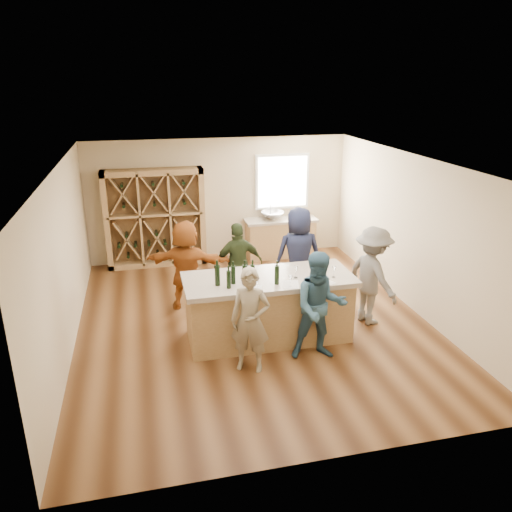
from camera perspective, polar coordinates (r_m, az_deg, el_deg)
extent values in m
cube|color=brown|center=(8.95, -0.33, -7.72)|extent=(6.00, 7.00, 0.10)
cube|color=white|center=(8.03, -0.38, 10.95)|extent=(6.00, 7.00, 0.10)
cube|color=beige|center=(11.73, -4.23, 6.55)|extent=(6.00, 0.10, 2.80)
cube|color=beige|center=(5.28, 8.40, -11.09)|extent=(6.00, 0.10, 2.80)
cube|color=beige|center=(8.29, -21.37, -0.52)|extent=(0.10, 7.00, 2.80)
cube|color=beige|center=(9.50, 17.91, 2.40)|extent=(0.10, 7.00, 2.80)
cube|color=white|center=(11.90, 3.01, 8.49)|extent=(1.30, 0.06, 1.30)
cube|color=white|center=(11.87, 3.06, 8.46)|extent=(1.18, 0.01, 1.18)
cube|color=#A47F4E|center=(11.41, -11.45, 4.26)|extent=(2.20, 0.45, 2.20)
cube|color=#A47F4E|center=(11.96, 2.79, 2.01)|extent=(1.60, 0.58, 0.86)
cube|color=#A59887|center=(11.82, 2.83, 4.13)|extent=(1.70, 0.62, 0.06)
imported|color=silver|center=(11.74, 1.90, 4.65)|extent=(0.54, 0.54, 0.19)
cylinder|color=silver|center=(11.89, 1.68, 5.14)|extent=(0.02, 0.02, 0.30)
cube|color=#A47F4E|center=(8.19, 1.43, -6.17)|extent=(2.60, 1.00, 1.00)
cube|color=#A59887|center=(7.97, 1.46, -2.68)|extent=(2.72, 1.12, 0.08)
cylinder|color=black|center=(7.61, -4.44, -2.23)|extent=(0.10, 0.10, 0.32)
cylinder|color=black|center=(7.51, -3.13, -2.71)|extent=(0.08, 0.08, 0.28)
cylinder|color=black|center=(7.66, -2.61, -2.18)|extent=(0.08, 0.08, 0.29)
cylinder|color=black|center=(7.64, -1.29, -2.15)|extent=(0.08, 0.08, 0.31)
cylinder|color=black|center=(7.72, -0.38, -1.99)|extent=(0.08, 0.08, 0.28)
cone|color=white|center=(7.45, 0.15, -3.19)|extent=(0.09, 0.09, 0.19)
cone|color=white|center=(7.56, 3.93, -2.92)|extent=(0.09, 0.09, 0.19)
cone|color=white|center=(7.76, 7.06, -2.50)|extent=(0.08, 0.08, 0.17)
cone|color=white|center=(7.91, 4.58, -1.85)|extent=(0.10, 0.10, 0.19)
cone|color=white|center=(8.00, 8.90, -1.82)|extent=(0.08, 0.08, 0.18)
cube|color=white|center=(7.51, -0.21, -3.80)|extent=(0.31, 0.36, 0.00)
cube|color=white|center=(7.69, 4.00, -3.25)|extent=(0.32, 0.38, 0.00)
cube|color=white|center=(7.84, 7.96, -2.94)|extent=(0.30, 0.34, 0.00)
imported|color=gray|center=(7.22, -0.66, -7.37)|extent=(0.70, 0.62, 1.59)
imported|color=#335972|center=(7.55, 7.31, -5.76)|extent=(0.88, 0.57, 1.70)
imported|color=slate|center=(8.79, 13.13, -2.22)|extent=(0.80, 1.22, 1.73)
imported|color=#263319|center=(9.31, -2.02, -0.92)|extent=(0.95, 0.53, 1.59)
imported|color=#191E38|center=(9.47, 4.87, 0.17)|extent=(0.91, 0.60, 1.83)
imported|color=#994C19|center=(9.20, -7.95, -1.02)|extent=(1.66, 1.02, 1.69)
cylinder|color=black|center=(7.64, 2.40, -2.18)|extent=(0.07, 0.07, 0.30)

